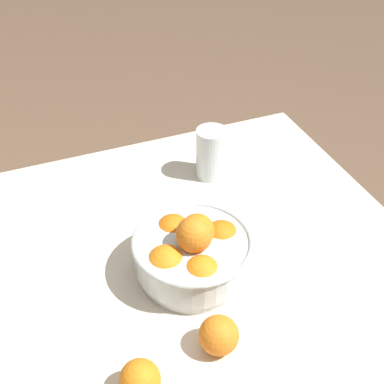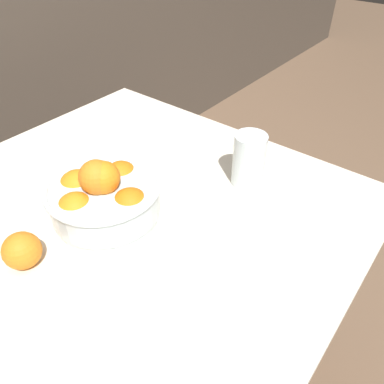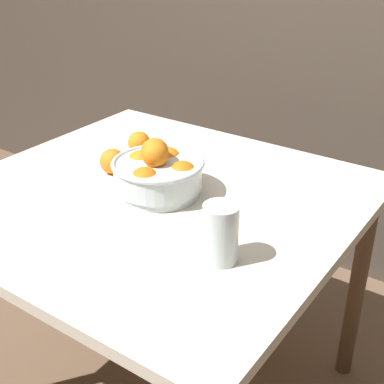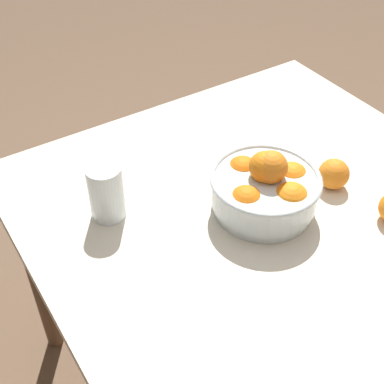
% 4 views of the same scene
% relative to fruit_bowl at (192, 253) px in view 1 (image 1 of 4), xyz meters
% --- Properties ---
extents(dining_table, '(1.02, 0.97, 0.72)m').
position_rel_fruit_bowl_xyz_m(dining_table, '(-0.01, -0.01, -0.14)').
color(dining_table, beige).
rests_on(dining_table, ground_plane).
extents(fruit_bowl, '(0.24, 0.24, 0.15)m').
position_rel_fruit_bowl_xyz_m(fruit_bowl, '(0.00, 0.00, 0.00)').
color(fruit_bowl, silver).
rests_on(fruit_bowl, dining_table).
extents(juice_glass, '(0.08, 0.08, 0.13)m').
position_rel_fruit_bowl_xyz_m(juice_glass, '(0.30, -0.17, 0.00)').
color(juice_glass, '#F4A314').
rests_on(juice_glass, dining_table).
extents(orange_loose_near_bowl, '(0.07, 0.07, 0.07)m').
position_rel_fruit_bowl_xyz_m(orange_loose_near_bowl, '(-0.21, 0.18, -0.02)').
color(orange_loose_near_bowl, orange).
rests_on(orange_loose_near_bowl, dining_table).
extents(orange_loose_front, '(0.07, 0.07, 0.07)m').
position_rel_fruit_bowl_xyz_m(orange_loose_front, '(-0.18, 0.02, -0.02)').
color(orange_loose_front, orange).
rests_on(orange_loose_front, dining_table).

